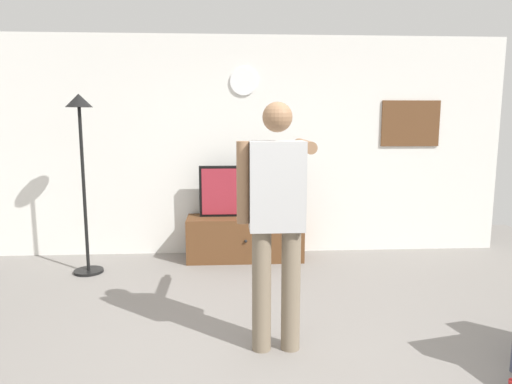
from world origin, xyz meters
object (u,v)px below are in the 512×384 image
tv_stand (245,238)px  television (245,191)px  person_standing_nearer_lamp (277,213)px  wall_clock (244,82)px  floor_lamp (81,147)px  framed_picture (410,123)px

tv_stand → television: bearing=90.0°
person_standing_nearer_lamp → television: bearing=93.7°
wall_clock → floor_lamp: wall_clock is taller
framed_picture → wall_clock: bearing=-179.9°
framed_picture → television: bearing=-173.3°
tv_stand → wall_clock: 1.90m
person_standing_nearer_lamp → framed_picture: bearing=52.5°
wall_clock → framed_picture: 2.16m
floor_lamp → wall_clock: bearing=21.5°
television → framed_picture: (2.10, 0.25, 0.80)m
television → wall_clock: bearing=90.0°
person_standing_nearer_lamp → wall_clock: bearing=93.3°
floor_lamp → person_standing_nearer_lamp: 2.68m
floor_lamp → television: bearing=14.3°
television → wall_clock: 1.33m
television → person_standing_nearer_lamp: 2.31m
television → framed_picture: framed_picture is taller
tv_stand → wall_clock: wall_clock is taller
framed_picture → floor_lamp: bearing=-169.7°
floor_lamp → person_standing_nearer_lamp: bearing=-44.0°
floor_lamp → person_standing_nearer_lamp: floor_lamp is taller
wall_clock → framed_picture: bearing=0.1°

